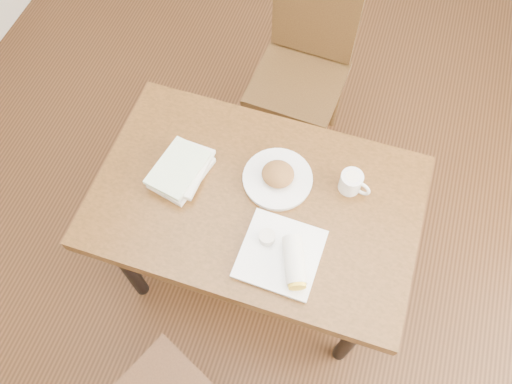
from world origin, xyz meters
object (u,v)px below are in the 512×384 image
(book_stack, at_px, (182,170))
(coffee_mug, at_px, (352,182))
(table, at_px, (256,209))
(plate_scone, at_px, (278,177))
(plate_burrito, at_px, (284,256))
(chair_far, at_px, (304,60))

(book_stack, bearing_deg, coffee_mug, 12.67)
(table, height_order, coffee_mug, coffee_mug)
(table, distance_m, plate_scone, 0.16)
(plate_burrito, bearing_deg, coffee_mug, 65.92)
(plate_scone, distance_m, book_stack, 0.35)
(plate_scone, height_order, plate_burrito, plate_burrito)
(chair_far, relative_size, book_stack, 3.77)
(plate_scone, distance_m, coffee_mug, 0.26)
(chair_far, height_order, plate_scone, chair_far)
(coffee_mug, xyz_separation_m, plate_burrito, (-0.15, -0.34, -0.02))
(table, relative_size, chair_far, 1.23)
(table, xyz_separation_m, plate_burrito, (0.16, -0.19, 0.12))
(plate_burrito, xyz_separation_m, book_stack, (-0.45, 0.20, 0.00))
(plate_scone, bearing_deg, book_stack, -166.41)
(plate_burrito, relative_size, book_stack, 1.07)
(table, xyz_separation_m, coffee_mug, (0.31, 0.15, 0.13))
(plate_scone, height_order, book_stack, plate_scone)
(coffee_mug, bearing_deg, book_stack, -167.33)
(table, distance_m, plate_burrito, 0.27)
(table, height_order, plate_burrito, plate_burrito)
(plate_scone, xyz_separation_m, book_stack, (-0.34, -0.08, 0.00))
(chair_far, bearing_deg, plate_scone, -83.15)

